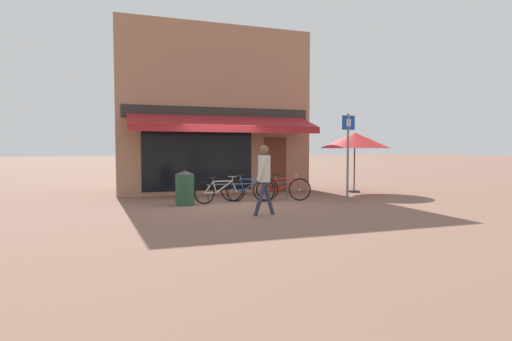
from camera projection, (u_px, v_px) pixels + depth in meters
name	position (u px, v px, depth m)	size (l,w,h in m)	color
ground_plane	(230.00, 204.00, 12.06)	(160.00, 160.00, 0.00)	brown
shop_front	(211.00, 113.00, 15.99)	(7.26, 4.58, 6.22)	#9E7056
bike_rack_rail	(249.00, 187.00, 12.71)	(2.73, 0.04, 0.57)	#47494F
bicycle_silver	(220.00, 191.00, 12.25)	(1.72, 0.61, 0.82)	black
bicycle_blue	(248.00, 189.00, 12.61)	(1.67, 0.72, 0.87)	black
bicycle_red	(283.00, 189.00, 12.75)	(1.72, 0.62, 0.86)	black
pedestrian_adult	(264.00, 171.00, 9.96)	(0.62, 0.47, 1.77)	#282D47
litter_bin	(185.00, 188.00, 11.75)	(0.56, 0.56, 1.02)	#23472D
parking_sign	(348.00, 149.00, 12.45)	(0.44, 0.07, 2.76)	slate
cafe_parasol	(355.00, 141.00, 15.18)	(2.64, 2.64, 2.28)	#4C3D2D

